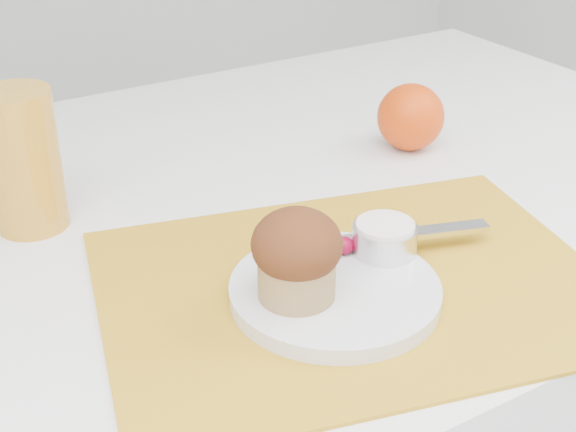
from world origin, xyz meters
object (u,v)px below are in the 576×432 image
plate (335,291)px  orange (411,117)px  muffin (297,255)px  table (289,428)px  juice_glass (24,161)px

plate → orange: orange is taller
orange → muffin: bearing=-143.1°
orange → muffin: size_ratio=1.03×
plate → table: bearing=68.5°
table → juice_glass: bearing=169.2°
orange → juice_glass: juice_glass is taller
muffin → orange: bearing=36.9°
orange → juice_glass: size_ratio=0.57×
juice_glass → orange: bearing=-5.6°
table → orange: orange is taller
table → plate: (-0.09, -0.23, 0.39)m
table → orange: 0.45m
plate → orange: 0.36m
plate → muffin: (-0.04, 0.00, 0.05)m
juice_glass → muffin: 0.31m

